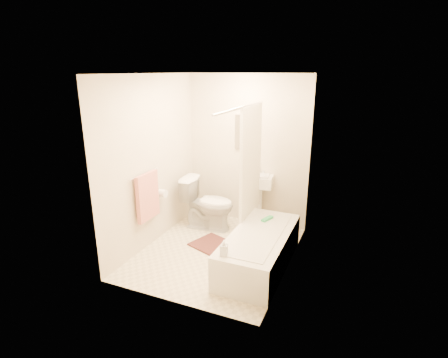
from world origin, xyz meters
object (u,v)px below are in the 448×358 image
at_px(toilet, 208,204).
at_px(bathtub, 259,250).
at_px(sink, 257,198).
at_px(soap_bottle, 224,248).
at_px(bath_mat, 215,246).

distance_m(toilet, bathtub, 1.37).
bearing_deg(sink, soap_bottle, -92.12).
height_order(sink, bath_mat, sink).
relative_size(sink, bath_mat, 1.40).
bearing_deg(soap_bottle, sink, 96.17).
relative_size(toilet, sink, 0.89).
xyz_separation_m(toilet, soap_bottle, (0.89, -1.45, 0.13)).
distance_m(bathtub, bath_mat, 0.80).
xyz_separation_m(sink, bath_mat, (-0.32, -0.93, -0.46)).
bearing_deg(soap_bottle, bath_mat, 119.85).
distance_m(sink, bathtub, 1.26).
bearing_deg(bath_mat, toilet, 124.26).
relative_size(toilet, bathtub, 0.52).
distance_m(sink, soap_bottle, 1.84).
height_order(bath_mat, soap_bottle, soap_bottle).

